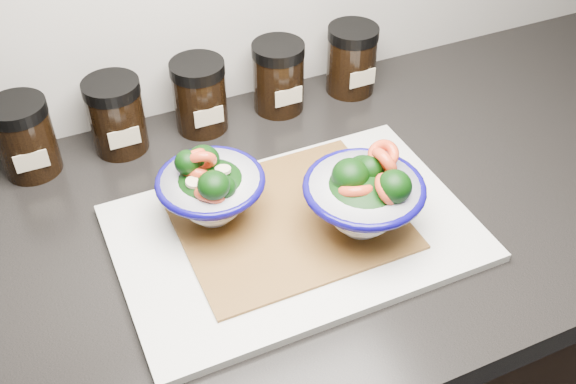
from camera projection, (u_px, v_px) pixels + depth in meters
name	position (u px, v px, depth m)	size (l,w,h in m)	color
countertop	(300.00, 223.00, 0.92)	(3.50, 0.60, 0.04)	black
cutting_board	(294.00, 233.00, 0.87)	(0.45, 0.30, 0.01)	beige
bamboo_mat	(288.00, 219.00, 0.87)	(0.28, 0.24, 0.00)	olive
bowl_left	(210.00, 190.00, 0.85)	(0.14, 0.14, 0.11)	white
bowl_right	(364.00, 196.00, 0.83)	(0.15, 0.15, 0.12)	white
spice_jar_a	(25.00, 137.00, 0.93)	(0.08, 0.08, 0.11)	black
spice_jar_b	(116.00, 116.00, 0.97)	(0.08, 0.08, 0.11)	black
spice_jar_c	(200.00, 96.00, 1.01)	(0.08, 0.08, 0.11)	black
spice_jar_d	(278.00, 77.00, 1.05)	(0.08, 0.08, 0.11)	black
spice_jar_e	(352.00, 59.00, 1.09)	(0.08, 0.08, 0.11)	black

